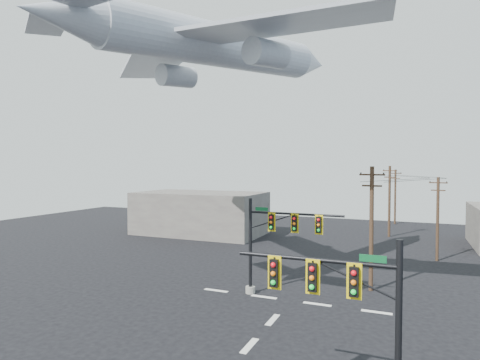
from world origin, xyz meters
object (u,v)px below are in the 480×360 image
at_px(utility_pole_a, 371,226).
at_px(utility_pole_b, 438,217).
at_px(signal_mast_far, 272,241).
at_px(utility_pole_c, 389,200).
at_px(utility_pole_d, 395,196).
at_px(signal_mast_near, 354,319).
at_px(airliner, 220,47).

distance_m(utility_pole_a, utility_pole_b, 14.10).
bearing_deg(signal_mast_far, utility_pole_b, 55.17).
distance_m(utility_pole_a, utility_pole_c, 26.15).
bearing_deg(utility_pole_d, utility_pole_b, -77.91).
distance_m(signal_mast_near, utility_pole_d, 56.89).
bearing_deg(signal_mast_near, utility_pole_c, 90.89).
xyz_separation_m(utility_pole_b, utility_pole_d, (-4.92, 26.56, 0.28)).
xyz_separation_m(utility_pole_c, airliner, (-11.30, -30.34, 14.00)).
bearing_deg(airliner, utility_pole_d, 5.70).
height_order(signal_mast_near, utility_pole_c, utility_pole_c).
bearing_deg(utility_pole_b, utility_pole_d, 114.16).
bearing_deg(airliner, utility_pole_a, -48.81).
xyz_separation_m(utility_pole_a, utility_pole_d, (0.50, 39.56, -0.30)).
height_order(signal_mast_far, utility_pole_a, utility_pole_a).
xyz_separation_m(utility_pole_a, utility_pole_b, (5.42, 13.00, -0.58)).
bearing_deg(utility_pole_b, airliner, -120.25).
xyz_separation_m(signal_mast_near, airliner, (-11.97, 13.14, 15.12)).
bearing_deg(utility_pole_b, signal_mast_near, -84.91).
relative_size(utility_pole_c, airliner, 0.34).
relative_size(utility_pole_d, airliner, 0.32).
distance_m(signal_mast_near, utility_pole_b, 30.67).
xyz_separation_m(signal_mast_far, utility_pole_a, (6.70, 4.41, 0.95)).
bearing_deg(utility_pole_b, utility_pole_c, 125.43).
distance_m(signal_mast_far, utility_pole_d, 44.56).
relative_size(utility_pole_c, utility_pole_d, 1.07).
height_order(utility_pole_a, utility_pole_d, utility_pole_a).
bearing_deg(utility_pole_d, airliner, -103.29).
bearing_deg(utility_pole_c, utility_pole_b, -44.18).
bearing_deg(utility_pole_c, airliner, -86.37).
bearing_deg(utility_pole_a, utility_pole_c, 99.36).
relative_size(signal_mast_near, utility_pole_c, 0.73).
bearing_deg(signal_mast_near, utility_pole_a, 92.78).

